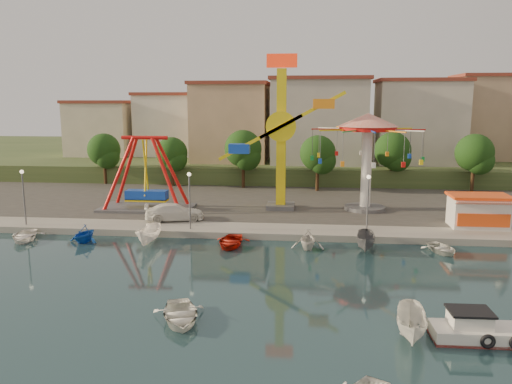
# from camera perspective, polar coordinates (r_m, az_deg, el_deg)

# --- Properties ---
(ground) EXTENTS (200.00, 200.00, 0.00)m
(ground) POSITION_cam_1_polar(r_m,az_deg,el_deg) (33.24, 0.99, -11.21)
(ground) COLOR #132F35
(ground) RESTS_ON ground
(quay_deck) EXTENTS (200.00, 100.00, 0.60)m
(quay_deck) POSITION_cam_1_polar(r_m,az_deg,el_deg) (93.61, 4.24, 2.98)
(quay_deck) COLOR #9E998E
(quay_deck) RESTS_ON ground
(asphalt_pad) EXTENTS (90.00, 28.00, 0.01)m
(asphalt_pad) POSITION_cam_1_polar(r_m,az_deg,el_deg) (61.96, 3.36, -0.49)
(asphalt_pad) COLOR #4C4944
(asphalt_pad) RESTS_ON quay_deck
(hill_terrace) EXTENTS (200.00, 60.00, 3.00)m
(hill_terrace) POSITION_cam_1_polar(r_m,az_deg,el_deg) (98.43, 4.33, 4.04)
(hill_terrace) COLOR #384C26
(hill_terrace) RESTS_ON ground
(pirate_ship_ride) EXTENTS (10.00, 5.00, 8.00)m
(pirate_ship_ride) POSITION_cam_1_polar(r_m,az_deg,el_deg) (55.09, -12.46, 1.92)
(pirate_ship_ride) COLOR #59595E
(pirate_ship_ride) RESTS_ON quay_deck
(kamikaze_tower) EXTENTS (8.98, 3.10, 16.50)m
(kamikaze_tower) POSITION_cam_1_polar(r_m,az_deg,el_deg) (53.64, 3.39, 6.16)
(kamikaze_tower) COLOR #59595E
(kamikaze_tower) RESTS_ON quay_deck
(wave_swinger) EXTENTS (11.60, 11.60, 10.40)m
(wave_swinger) POSITION_cam_1_polar(r_m,az_deg,el_deg) (54.41, 12.62, 5.85)
(wave_swinger) COLOR #59595E
(wave_swinger) RESTS_ON quay_deck
(booth_left) EXTENTS (5.40, 3.78, 3.08)m
(booth_left) POSITION_cam_1_polar(r_m,az_deg,el_deg) (50.93, 24.07, -1.96)
(booth_left) COLOR white
(booth_left) RESTS_ON quay_deck
(lamp_post_0) EXTENTS (0.14, 0.14, 5.00)m
(lamp_post_0) POSITION_cam_1_polar(r_m,az_deg,el_deg) (52.05, -24.98, -0.73)
(lamp_post_0) COLOR #59595E
(lamp_post_0) RESTS_ON quay_deck
(lamp_post_1) EXTENTS (0.14, 0.14, 5.00)m
(lamp_post_1) POSITION_cam_1_polar(r_m,az_deg,el_deg) (45.98, -7.58, -1.19)
(lamp_post_1) COLOR #59595E
(lamp_post_1) RESTS_ON quay_deck
(lamp_post_2) EXTENTS (0.14, 0.14, 5.00)m
(lamp_post_2) POSITION_cam_1_polar(r_m,az_deg,el_deg) (45.07, 12.63, -1.58)
(lamp_post_2) COLOR #59595E
(lamp_post_2) RESTS_ON quay_deck
(tree_0) EXTENTS (4.60, 4.60, 7.19)m
(tree_0) POSITION_cam_1_polar(r_m,az_deg,el_deg) (73.88, -16.99, 4.64)
(tree_0) COLOR #382314
(tree_0) RESTS_ON quay_deck
(tree_1) EXTENTS (4.35, 4.35, 6.80)m
(tree_1) POSITION_cam_1_polar(r_m,az_deg,el_deg) (69.93, -9.61, 4.42)
(tree_1) COLOR #382314
(tree_1) RESTS_ON quay_deck
(tree_2) EXTENTS (5.02, 5.02, 7.85)m
(tree_2) POSITION_cam_1_polar(r_m,az_deg,el_deg) (67.46, -1.49, 4.96)
(tree_2) COLOR #382314
(tree_2) RESTS_ON quay_deck
(tree_3) EXTENTS (4.68, 4.68, 7.32)m
(tree_3) POSITION_cam_1_polar(r_m,az_deg,el_deg) (65.53, 7.08, 4.41)
(tree_3) COLOR #382314
(tree_3) RESTS_ON quay_deck
(tree_4) EXTENTS (4.86, 4.86, 7.60)m
(tree_4) POSITION_cam_1_polar(r_m,az_deg,el_deg) (69.41, 15.35, 4.61)
(tree_4) COLOR #382314
(tree_4) RESTS_ON quay_deck
(tree_5) EXTENTS (4.83, 4.83, 7.54)m
(tree_5) POSITION_cam_1_polar(r_m,az_deg,el_deg) (70.01, 23.70, 4.12)
(tree_5) COLOR #382314
(tree_5) RESTS_ON quay_deck
(building_0) EXTENTS (9.26, 9.53, 11.87)m
(building_0) POSITION_cam_1_polar(r_m,az_deg,el_deg) (84.94, -19.36, 7.53)
(building_0) COLOR beige
(building_0) RESTS_ON hill_terrace
(building_1) EXTENTS (12.33, 9.01, 8.63)m
(building_1) POSITION_cam_1_polar(r_m,az_deg,el_deg) (85.75, -10.42, 6.88)
(building_1) COLOR silver
(building_1) RESTS_ON hill_terrace
(building_2) EXTENTS (11.95, 9.28, 11.23)m
(building_2) POSITION_cam_1_polar(r_m,az_deg,el_deg) (83.55, -1.57, 7.85)
(building_2) COLOR tan
(building_2) RESTS_ON hill_terrace
(building_3) EXTENTS (12.59, 10.50, 9.20)m
(building_3) POSITION_cam_1_polar(r_m,az_deg,el_deg) (79.80, 8.08, 6.90)
(building_3) COLOR beige
(building_3) RESTS_ON hill_terrace
(building_4) EXTENTS (10.75, 9.23, 9.24)m
(building_4) POSITION_cam_1_polar(r_m,az_deg,el_deg) (84.76, 17.19, 6.76)
(building_4) COLOR beige
(building_4) RESTS_ON hill_terrace
(building_5) EXTENTS (12.77, 10.96, 11.21)m
(building_5) POSITION_cam_1_polar(r_m,az_deg,el_deg) (86.51, 26.19, 6.88)
(building_5) COLOR tan
(building_5) RESTS_ON hill_terrace
(cabin_motorboat) EXTENTS (5.02, 2.12, 1.75)m
(cabin_motorboat) POSITION_cam_1_polar(r_m,az_deg,el_deg) (29.11, 24.09, -14.39)
(cabin_motorboat) COLOR white
(cabin_motorboat) RESTS_ON ground
(rowboat_a) EXTENTS (4.11, 4.86, 0.86)m
(rowboat_a) POSITION_cam_1_polar(r_m,az_deg,el_deg) (29.07, -8.68, -13.68)
(rowboat_a) COLOR white
(rowboat_a) RESTS_ON ground
(skiff) EXTENTS (2.13, 4.28, 1.58)m
(skiff) POSITION_cam_1_polar(r_m,az_deg,el_deg) (27.98, 17.41, -14.23)
(skiff) COLOR white
(skiff) RESTS_ON ground
(van) EXTENTS (6.17, 3.90, 1.67)m
(van) POSITION_cam_1_polar(r_m,az_deg,el_deg) (49.92, -9.31, -2.28)
(van) COLOR white
(van) RESTS_ON quay_deck
(moored_boat_0) EXTENTS (3.88, 4.69, 0.84)m
(moored_boat_0) POSITION_cam_1_polar(r_m,az_deg,el_deg) (49.08, -24.95, -4.55)
(moored_boat_0) COLOR white
(moored_boat_0) RESTS_ON ground
(moored_boat_1) EXTENTS (3.01, 3.34, 1.56)m
(moored_boat_1) POSITION_cam_1_polar(r_m,az_deg,el_deg) (46.41, -19.05, -4.51)
(moored_boat_1) COLOR blue
(moored_boat_1) RESTS_ON ground
(moored_boat_2) EXTENTS (1.76, 4.26, 1.62)m
(moored_boat_2) POSITION_cam_1_polar(r_m,az_deg,el_deg) (44.28, -12.11, -4.82)
(moored_boat_2) COLOR white
(moored_boat_2) RESTS_ON ground
(moored_boat_3) EXTENTS (3.20, 4.33, 0.86)m
(moored_boat_3) POSITION_cam_1_polar(r_m,az_deg,el_deg) (42.76, -2.96, -5.67)
(moored_boat_3) COLOR red
(moored_boat_3) RESTS_ON ground
(moored_boat_4) EXTENTS (2.80, 3.22, 1.67)m
(moored_boat_4) POSITION_cam_1_polar(r_m,az_deg,el_deg) (42.17, 5.95, -5.37)
(moored_boat_4) COLOR silver
(moored_boat_4) RESTS_ON ground
(moored_boat_5) EXTENTS (1.99, 4.19, 1.56)m
(moored_boat_5) POSITION_cam_1_polar(r_m,az_deg,el_deg) (42.48, 12.46, -5.53)
(moored_boat_5) COLOR #5D5C61
(moored_boat_5) RESTS_ON ground
(moored_boat_6) EXTENTS (3.40, 4.06, 0.72)m
(moored_boat_6) POSITION_cam_1_polar(r_m,az_deg,el_deg) (43.74, 20.50, -6.06)
(moored_boat_6) COLOR silver
(moored_boat_6) RESTS_ON ground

